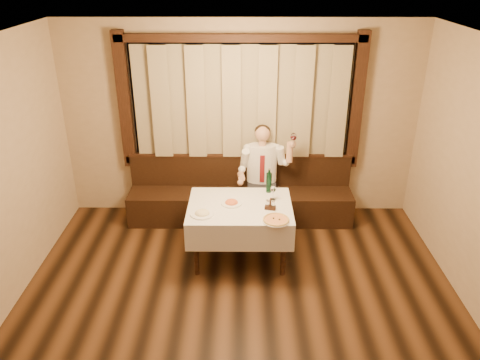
{
  "coord_description": "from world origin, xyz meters",
  "views": [
    {
      "loc": [
        0.03,
        -3.33,
        3.48
      ],
      "look_at": [
        0.0,
        1.9,
        1.0
      ],
      "focal_mm": 35.0,
      "sensor_mm": 36.0,
      "label": 1
    }
  ],
  "objects_px": {
    "dining_table": "(240,213)",
    "pizza": "(276,220)",
    "cruet_caddy": "(270,206)",
    "pasta_cream": "(202,212)",
    "green_bottle": "(269,182)",
    "banquette": "(240,198)",
    "seated_man": "(262,169)",
    "pasta_red": "(231,201)"
  },
  "relations": [
    {
      "from": "dining_table",
      "to": "pizza",
      "type": "distance_m",
      "value": 0.58
    },
    {
      "from": "pasta_red",
      "to": "cruet_caddy",
      "type": "height_order",
      "value": "cruet_caddy"
    },
    {
      "from": "green_bottle",
      "to": "pizza",
      "type": "bearing_deg",
      "value": -86.23
    },
    {
      "from": "dining_table",
      "to": "green_bottle",
      "type": "xyz_separation_m",
      "value": [
        0.37,
        0.36,
        0.24
      ]
    },
    {
      "from": "pasta_cream",
      "to": "cruet_caddy",
      "type": "height_order",
      "value": "cruet_caddy"
    },
    {
      "from": "banquette",
      "to": "pasta_red",
      "type": "bearing_deg",
      "value": -95.99
    },
    {
      "from": "dining_table",
      "to": "seated_man",
      "type": "bearing_deg",
      "value": 71.66
    },
    {
      "from": "banquette",
      "to": "pizza",
      "type": "distance_m",
      "value": 1.53
    },
    {
      "from": "banquette",
      "to": "pizza",
      "type": "height_order",
      "value": "banquette"
    },
    {
      "from": "banquette",
      "to": "pizza",
      "type": "xyz_separation_m",
      "value": [
        0.42,
        -1.4,
        0.46
      ]
    },
    {
      "from": "banquette",
      "to": "dining_table",
      "type": "distance_m",
      "value": 1.08
    },
    {
      "from": "pasta_cream",
      "to": "banquette",
      "type": "bearing_deg",
      "value": 70.65
    },
    {
      "from": "cruet_caddy",
      "to": "pasta_red",
      "type": "bearing_deg",
      "value": 177.07
    },
    {
      "from": "green_bottle",
      "to": "cruet_caddy",
      "type": "height_order",
      "value": "green_bottle"
    },
    {
      "from": "pizza",
      "to": "cruet_caddy",
      "type": "height_order",
      "value": "cruet_caddy"
    },
    {
      "from": "pasta_red",
      "to": "pasta_cream",
      "type": "height_order",
      "value": "pasta_cream"
    },
    {
      "from": "pizza",
      "to": "pasta_red",
      "type": "bearing_deg",
      "value": 141.55
    },
    {
      "from": "pasta_red",
      "to": "green_bottle",
      "type": "bearing_deg",
      "value": 34.65
    },
    {
      "from": "pasta_cream",
      "to": "green_bottle",
      "type": "relative_size",
      "value": 0.87
    },
    {
      "from": "dining_table",
      "to": "green_bottle",
      "type": "height_order",
      "value": "green_bottle"
    },
    {
      "from": "seated_man",
      "to": "pasta_cream",
      "type": "bearing_deg",
      "value": -122.72
    },
    {
      "from": "pizza",
      "to": "pasta_cream",
      "type": "bearing_deg",
      "value": 170.55
    },
    {
      "from": "dining_table",
      "to": "seated_man",
      "type": "distance_m",
      "value": 1.0
    },
    {
      "from": "cruet_caddy",
      "to": "dining_table",
      "type": "bearing_deg",
      "value": 177.63
    },
    {
      "from": "pasta_red",
      "to": "pasta_cream",
      "type": "bearing_deg",
      "value": -141.35
    },
    {
      "from": "banquette",
      "to": "pasta_red",
      "type": "distance_m",
      "value": 1.11
    },
    {
      "from": "pizza",
      "to": "cruet_caddy",
      "type": "bearing_deg",
      "value": 100.82
    },
    {
      "from": "pizza",
      "to": "seated_man",
      "type": "bearing_deg",
      "value": 94.72
    },
    {
      "from": "banquette",
      "to": "seated_man",
      "type": "relative_size",
      "value": 2.24
    },
    {
      "from": "banquette",
      "to": "dining_table",
      "type": "height_order",
      "value": "banquette"
    },
    {
      "from": "pasta_red",
      "to": "pasta_cream",
      "type": "distance_m",
      "value": 0.43
    },
    {
      "from": "pasta_cream",
      "to": "seated_man",
      "type": "height_order",
      "value": "seated_man"
    },
    {
      "from": "pizza",
      "to": "cruet_caddy",
      "type": "relative_size",
      "value": 2.3
    },
    {
      "from": "pasta_red",
      "to": "seated_man",
      "type": "relative_size",
      "value": 0.18
    },
    {
      "from": "pizza",
      "to": "green_bottle",
      "type": "xyz_separation_m",
      "value": [
        -0.05,
        0.74,
        0.12
      ]
    },
    {
      "from": "seated_man",
      "to": "banquette",
      "type": "bearing_deg",
      "value": 163.81
    },
    {
      "from": "pizza",
      "to": "pasta_cream",
      "type": "xyz_separation_m",
      "value": [
        -0.86,
        0.14,
        0.02
      ]
    },
    {
      "from": "pizza",
      "to": "dining_table",
      "type": "bearing_deg",
      "value": 137.71
    },
    {
      "from": "dining_table",
      "to": "pasta_cream",
      "type": "bearing_deg",
      "value": -151.85
    },
    {
      "from": "dining_table",
      "to": "pizza",
      "type": "xyz_separation_m",
      "value": [
        0.42,
        -0.38,
        0.12
      ]
    },
    {
      "from": "pasta_cream",
      "to": "cruet_caddy",
      "type": "distance_m",
      "value": 0.82
    },
    {
      "from": "cruet_caddy",
      "to": "banquette",
      "type": "bearing_deg",
      "value": 121.28
    }
  ]
}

